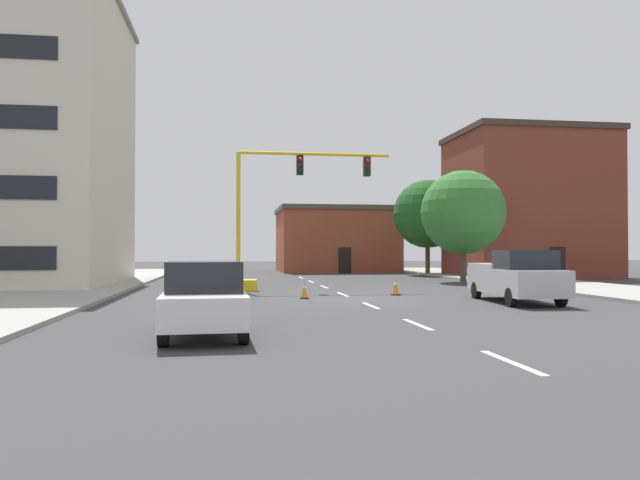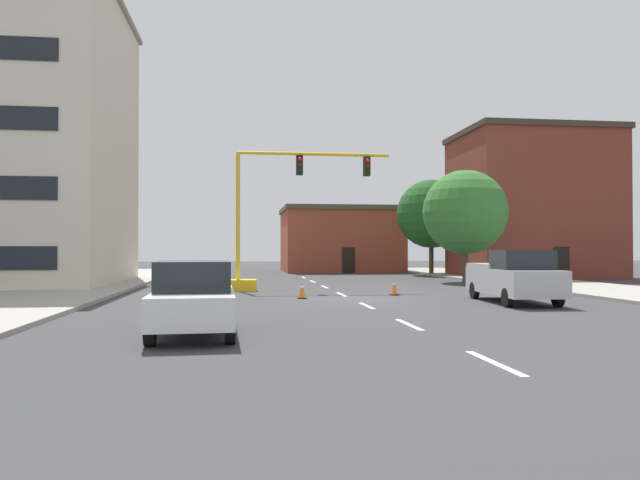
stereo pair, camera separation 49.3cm
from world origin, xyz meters
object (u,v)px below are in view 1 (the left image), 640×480
object	(u,v)px
tree_right_far	(428,214)
sedan_white_near_left	(205,297)
traffic_signal_gantry	(260,246)
pickup_truck_silver	(516,277)
traffic_cone_roadside_a	(396,287)
traffic_cone_roadside_b	(305,290)
tree_right_mid	(463,212)

from	to	relation	value
tree_right_far	sedan_white_near_left	distance (m)	35.64
traffic_signal_gantry	sedan_white_near_left	size ratio (longest dim) A/B	1.85
tree_right_far	pickup_truck_silver	bearing A→B (deg)	-100.82
traffic_cone_roadside_a	traffic_signal_gantry	bearing A→B (deg)	147.93
tree_right_far	traffic_cone_roadside_b	size ratio (longest dim) A/B	10.37
traffic_cone_roadside_b	traffic_cone_roadside_a	bearing A→B (deg)	17.29
traffic_cone_roadside_b	tree_right_far	bearing A→B (deg)	59.95
tree_right_far	pickup_truck_silver	distance (m)	25.16
traffic_signal_gantry	traffic_cone_roadside_a	distance (m)	7.10
traffic_signal_gantry	sedan_white_near_left	bearing A→B (deg)	-97.54
tree_right_mid	tree_right_far	size ratio (longest dim) A/B	0.91
sedan_white_near_left	traffic_cone_roadside_a	bearing A→B (deg)	55.73
traffic_signal_gantry	traffic_cone_roadside_b	xyz separation A→B (m)	(1.60, -4.95, -1.85)
tree_right_far	sedan_white_near_left	size ratio (longest dim) A/B	1.65
tree_right_far	traffic_cone_roadside_b	xyz separation A→B (m)	(-12.41, -21.45, -4.48)
tree_right_mid	pickup_truck_silver	world-z (taller)	tree_right_mid
traffic_cone_roadside_a	traffic_cone_roadside_b	world-z (taller)	traffic_cone_roadside_a
traffic_signal_gantry	sedan_white_near_left	distance (m)	15.29
tree_right_mid	sedan_white_near_left	bearing A→B (deg)	-125.11
tree_right_far	traffic_cone_roadside_b	distance (m)	25.18
tree_right_far	sedan_white_near_left	xyz separation A→B (m)	(-16.01, -31.60, -3.95)
traffic_signal_gantry	tree_right_far	size ratio (longest dim) A/B	1.12
pickup_truck_silver	sedan_white_near_left	size ratio (longest dim) A/B	1.21
traffic_signal_gantry	pickup_truck_silver	distance (m)	12.31
tree_right_mid	tree_right_far	xyz separation A→B (m)	(1.30, 10.67, 0.54)
sedan_white_near_left	traffic_cone_roadside_a	size ratio (longest dim) A/B	5.96
traffic_cone_roadside_a	traffic_cone_roadside_b	size ratio (longest dim) A/B	1.05
traffic_signal_gantry	traffic_cone_roadside_b	world-z (taller)	traffic_signal_gantry
traffic_signal_gantry	tree_right_mid	size ratio (longest dim) A/B	1.22
sedan_white_near_left	tree_right_far	bearing A→B (deg)	63.13
tree_right_mid	traffic_cone_roadside_b	distance (m)	15.98
traffic_cone_roadside_b	traffic_signal_gantry	bearing A→B (deg)	107.93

